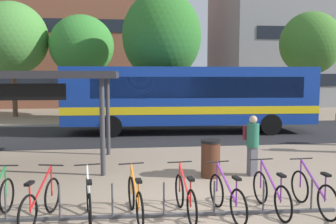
{
  "coord_description": "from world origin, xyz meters",
  "views": [
    {
      "loc": [
        -1.48,
        -7.0,
        2.75
      ],
      "look_at": [
        -0.15,
        4.41,
        1.6
      ],
      "focal_mm": 37.79,
      "sensor_mm": 36.0,
      "label": 1
    }
  ],
  "objects_px": {
    "parked_bicycle_orange_4": "(135,200)",
    "parked_bicycle_purple_6": "(227,197)",
    "transit_shelter": "(18,78)",
    "street_tree_2": "(12,38)",
    "parked_bicycle_red_2": "(41,202)",
    "street_tree_3": "(310,44)",
    "parked_bicycle_purple_7": "(271,194)",
    "parked_bicycle_white_3": "(89,201)",
    "street_tree_0": "(82,46)",
    "city_bus": "(188,96)",
    "trash_bin": "(211,158)",
    "commuter_maroon_pack_2": "(252,141)",
    "parked_bicycle_purple_8": "(313,193)",
    "parked_bicycle_red_5": "(185,198)",
    "street_tree_1": "(162,36)"
  },
  "relations": [
    {
      "from": "parked_bicycle_orange_4",
      "to": "parked_bicycle_purple_6",
      "type": "bearing_deg",
      "value": -99.49
    },
    {
      "from": "parked_bicycle_purple_6",
      "to": "transit_shelter",
      "type": "height_order",
      "value": "transit_shelter"
    },
    {
      "from": "parked_bicycle_orange_4",
      "to": "street_tree_2",
      "type": "xyz_separation_m",
      "value": [
        -7.79,
        18.59,
        4.93
      ]
    },
    {
      "from": "street_tree_2",
      "to": "parked_bicycle_red_2",
      "type": "bearing_deg",
      "value": -72.01
    },
    {
      "from": "street_tree_2",
      "to": "street_tree_3",
      "type": "height_order",
      "value": "street_tree_2"
    },
    {
      "from": "street_tree_2",
      "to": "street_tree_3",
      "type": "xyz_separation_m",
      "value": [
        20.14,
        -2.06,
        -0.32
      ]
    },
    {
      "from": "street_tree_2",
      "to": "parked_bicycle_purple_7",
      "type": "bearing_deg",
      "value": -60.38
    },
    {
      "from": "parked_bicycle_white_3",
      "to": "street_tree_0",
      "type": "relative_size",
      "value": 0.25
    },
    {
      "from": "street_tree_0",
      "to": "street_tree_3",
      "type": "distance_m",
      "value": 15.61
    },
    {
      "from": "street_tree_0",
      "to": "street_tree_2",
      "type": "relative_size",
      "value": 0.89
    },
    {
      "from": "parked_bicycle_orange_4",
      "to": "city_bus",
      "type": "bearing_deg",
      "value": -23.03
    },
    {
      "from": "parked_bicycle_white_3",
      "to": "trash_bin",
      "type": "distance_m",
      "value": 4.02
    },
    {
      "from": "parked_bicycle_purple_7",
      "to": "trash_bin",
      "type": "xyz_separation_m",
      "value": [
        -0.63,
        2.63,
        0.13
      ]
    },
    {
      "from": "parked_bicycle_purple_7",
      "to": "transit_shelter",
      "type": "height_order",
      "value": "transit_shelter"
    },
    {
      "from": "commuter_maroon_pack_2",
      "to": "street_tree_3",
      "type": "relative_size",
      "value": 0.24
    },
    {
      "from": "parked_bicycle_purple_8",
      "to": "parked_bicycle_purple_7",
      "type": "bearing_deg",
      "value": 84.17
    },
    {
      "from": "transit_shelter",
      "to": "parked_bicycle_orange_4",
      "type": "bearing_deg",
      "value": -52.5
    },
    {
      "from": "city_bus",
      "to": "street_tree_0",
      "type": "distance_m",
      "value": 10.33
    },
    {
      "from": "parked_bicycle_purple_6",
      "to": "transit_shelter",
      "type": "xyz_separation_m",
      "value": [
        -5.2,
        4.53,
        2.34
      ]
    },
    {
      "from": "city_bus",
      "to": "parked_bicycle_red_2",
      "type": "distance_m",
      "value": 11.47
    },
    {
      "from": "parked_bicycle_white_3",
      "to": "trash_bin",
      "type": "height_order",
      "value": "trash_bin"
    },
    {
      "from": "street_tree_3",
      "to": "parked_bicycle_purple_8",
      "type": "bearing_deg",
      "value": -117.8
    },
    {
      "from": "street_tree_3",
      "to": "parked_bicycle_purple_7",
      "type": "bearing_deg",
      "value": -120.2
    },
    {
      "from": "parked_bicycle_orange_4",
      "to": "transit_shelter",
      "type": "bearing_deg",
      "value": 29.31
    },
    {
      "from": "parked_bicycle_purple_6",
      "to": "transit_shelter",
      "type": "relative_size",
      "value": 0.29
    },
    {
      "from": "transit_shelter",
      "to": "trash_bin",
      "type": "distance_m",
      "value": 6.21
    },
    {
      "from": "city_bus",
      "to": "parked_bicycle_red_5",
      "type": "relative_size",
      "value": 7.03
    },
    {
      "from": "street_tree_1",
      "to": "parked_bicycle_purple_8",
      "type": "bearing_deg",
      "value": -83.3
    },
    {
      "from": "parked_bicycle_purple_7",
      "to": "parked_bicycle_purple_6",
      "type": "bearing_deg",
      "value": 92.99
    },
    {
      "from": "transit_shelter",
      "to": "street_tree_1",
      "type": "distance_m",
      "value": 11.53
    },
    {
      "from": "parked_bicycle_red_5",
      "to": "trash_bin",
      "type": "bearing_deg",
      "value": -27.79
    },
    {
      "from": "parked_bicycle_red_5",
      "to": "parked_bicycle_purple_7",
      "type": "bearing_deg",
      "value": -93.36
    },
    {
      "from": "parked_bicycle_red_2",
      "to": "parked_bicycle_orange_4",
      "type": "height_order",
      "value": "same"
    },
    {
      "from": "transit_shelter",
      "to": "street_tree_2",
      "type": "distance_m",
      "value": 15.01
    },
    {
      "from": "parked_bicycle_purple_6",
      "to": "commuter_maroon_pack_2",
      "type": "xyz_separation_m",
      "value": [
        1.51,
        2.78,
        0.58
      ]
    },
    {
      "from": "parked_bicycle_orange_4",
      "to": "parked_bicycle_purple_6",
      "type": "xyz_separation_m",
      "value": [
        1.8,
        -0.05,
        0.0
      ]
    },
    {
      "from": "parked_bicycle_red_5",
      "to": "parked_bicycle_purple_8",
      "type": "xyz_separation_m",
      "value": [
        2.65,
        -0.01,
        0.0
      ]
    },
    {
      "from": "parked_bicycle_red_5",
      "to": "parked_bicycle_purple_7",
      "type": "height_order",
      "value": "same"
    },
    {
      "from": "parked_bicycle_purple_7",
      "to": "street_tree_2",
      "type": "distance_m",
      "value": 21.89
    },
    {
      "from": "city_bus",
      "to": "transit_shelter",
      "type": "distance_m",
      "value": 8.7
    },
    {
      "from": "parked_bicycle_white_3",
      "to": "street_tree_1",
      "type": "height_order",
      "value": "street_tree_1"
    },
    {
      "from": "commuter_maroon_pack_2",
      "to": "trash_bin",
      "type": "distance_m",
      "value": 1.27
    },
    {
      "from": "parked_bicycle_purple_8",
      "to": "street_tree_1",
      "type": "distance_m",
      "value": 15.25
    },
    {
      "from": "parked_bicycle_red_5",
      "to": "commuter_maroon_pack_2",
      "type": "xyz_separation_m",
      "value": [
        2.33,
        2.71,
        0.58
      ]
    },
    {
      "from": "street_tree_0",
      "to": "street_tree_1",
      "type": "height_order",
      "value": "street_tree_1"
    },
    {
      "from": "commuter_maroon_pack_2",
      "to": "street_tree_0",
      "type": "xyz_separation_m",
      "value": [
        -6.48,
        15.59,
        3.86
      ]
    },
    {
      "from": "parked_bicycle_purple_6",
      "to": "street_tree_3",
      "type": "xyz_separation_m",
      "value": [
        10.54,
        16.58,
        4.61
      ]
    },
    {
      "from": "street_tree_3",
      "to": "trash_bin",
      "type": "bearing_deg",
      "value": -126.41
    },
    {
      "from": "parked_bicycle_purple_8",
      "to": "trash_bin",
      "type": "bearing_deg",
      "value": 26.63
    },
    {
      "from": "parked_bicycle_purple_6",
      "to": "street_tree_2",
      "type": "xyz_separation_m",
      "value": [
        -9.59,
        18.64,
        4.93
      ]
    }
  ]
}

